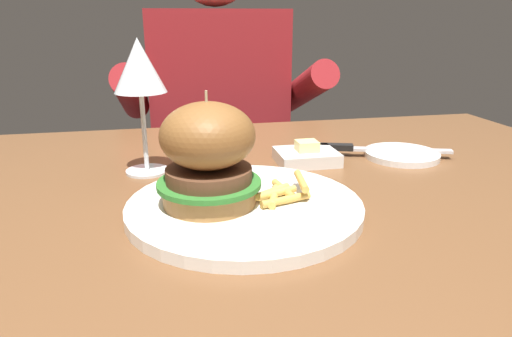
{
  "coord_description": "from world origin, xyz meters",
  "views": [
    {
      "loc": [
        -0.13,
        -0.56,
        0.96
      ],
      "look_at": [
        -0.03,
        -0.04,
        0.78
      ],
      "focal_mm": 32.0,
      "sensor_mm": 36.0,
      "label": 1
    }
  ],
  "objects_px": {
    "main_plate": "(245,207)",
    "bread_plate": "(402,155)",
    "burger_sandwich": "(208,154)",
    "wine_glass": "(139,70)",
    "diner_person": "(219,164)",
    "butter_dish": "(307,156)",
    "table_knife": "(371,149)"
  },
  "relations": [
    {
      "from": "main_plate",
      "to": "bread_plate",
      "type": "relative_size",
      "value": 2.3
    },
    {
      "from": "burger_sandwich",
      "to": "wine_glass",
      "type": "distance_m",
      "value": 0.2
    },
    {
      "from": "burger_sandwich",
      "to": "diner_person",
      "type": "xyz_separation_m",
      "value": [
        0.1,
        0.74,
        -0.25
      ]
    },
    {
      "from": "main_plate",
      "to": "burger_sandwich",
      "type": "xyz_separation_m",
      "value": [
        -0.04,
        0.0,
        0.07
      ]
    },
    {
      "from": "main_plate",
      "to": "diner_person",
      "type": "relative_size",
      "value": 0.24
    },
    {
      "from": "burger_sandwich",
      "to": "wine_glass",
      "type": "relative_size",
      "value": 0.68
    },
    {
      "from": "main_plate",
      "to": "burger_sandwich",
      "type": "height_order",
      "value": "burger_sandwich"
    },
    {
      "from": "burger_sandwich",
      "to": "bread_plate",
      "type": "xyz_separation_m",
      "value": [
        0.33,
        0.16,
        -0.07
      ]
    },
    {
      "from": "wine_glass",
      "to": "diner_person",
      "type": "xyz_separation_m",
      "value": [
        0.18,
        0.57,
        -0.33
      ]
    },
    {
      "from": "main_plate",
      "to": "diner_person",
      "type": "distance_m",
      "value": 0.77
    },
    {
      "from": "butter_dish",
      "to": "diner_person",
      "type": "xyz_separation_m",
      "value": [
        -0.07,
        0.57,
        -0.19
      ]
    },
    {
      "from": "bread_plate",
      "to": "table_knife",
      "type": "bearing_deg",
      "value": 162.53
    },
    {
      "from": "bread_plate",
      "to": "main_plate",
      "type": "bearing_deg",
      "value": -150.39
    },
    {
      "from": "diner_person",
      "to": "table_knife",
      "type": "bearing_deg",
      "value": -71.71
    },
    {
      "from": "bread_plate",
      "to": "diner_person",
      "type": "bearing_deg",
      "value": 112.09
    },
    {
      "from": "wine_glass",
      "to": "main_plate",
      "type": "bearing_deg",
      "value": -56.45
    },
    {
      "from": "bread_plate",
      "to": "burger_sandwich",
      "type": "bearing_deg",
      "value": -153.84
    },
    {
      "from": "main_plate",
      "to": "table_knife",
      "type": "relative_size",
      "value": 1.3
    },
    {
      "from": "burger_sandwich",
      "to": "wine_glass",
      "type": "height_order",
      "value": "wine_glass"
    },
    {
      "from": "burger_sandwich",
      "to": "table_knife",
      "type": "bearing_deg",
      "value": 32.1
    },
    {
      "from": "main_plate",
      "to": "wine_glass",
      "type": "distance_m",
      "value": 0.25
    },
    {
      "from": "burger_sandwich",
      "to": "bread_plate",
      "type": "height_order",
      "value": "burger_sandwich"
    },
    {
      "from": "butter_dish",
      "to": "bread_plate",
      "type": "bearing_deg",
      "value": -1.39
    },
    {
      "from": "main_plate",
      "to": "wine_glass",
      "type": "height_order",
      "value": "wine_glass"
    },
    {
      "from": "burger_sandwich",
      "to": "butter_dish",
      "type": "xyz_separation_m",
      "value": [
        0.17,
        0.17,
        -0.06
      ]
    },
    {
      "from": "main_plate",
      "to": "butter_dish",
      "type": "bearing_deg",
      "value": 52.54
    },
    {
      "from": "burger_sandwich",
      "to": "diner_person",
      "type": "bearing_deg",
      "value": 82.23
    },
    {
      "from": "bread_plate",
      "to": "diner_person",
      "type": "distance_m",
      "value": 0.65
    },
    {
      "from": "main_plate",
      "to": "bread_plate",
      "type": "bearing_deg",
      "value": 29.61
    },
    {
      "from": "table_knife",
      "to": "butter_dish",
      "type": "distance_m",
      "value": 0.12
    },
    {
      "from": "wine_glass",
      "to": "bread_plate",
      "type": "xyz_separation_m",
      "value": [
        0.41,
        -0.01,
        -0.15
      ]
    },
    {
      "from": "main_plate",
      "to": "diner_person",
      "type": "bearing_deg",
      "value": 85.36
    }
  ]
}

